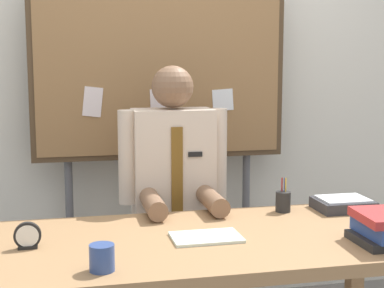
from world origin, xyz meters
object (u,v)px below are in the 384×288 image
Objects in this scene: person at (173,217)px; desk_clock at (28,237)px; desk at (202,257)px; pen_holder at (283,201)px; paper_tray at (343,204)px; open_notebook at (206,237)px; bulletin_board at (161,75)px; coffee_mug at (102,258)px.

desk_clock is at bearing -137.11° from person.
pen_holder is at bearing 33.51° from desk.
pen_holder reaches higher than desk.
paper_tray is (1.42, 0.27, -0.02)m from desk_clock.
pen_holder reaches higher than open_notebook.
pen_holder is at bearing -56.49° from bulletin_board.
open_notebook is at bearing -144.16° from pen_holder.
paper_tray is (0.75, 0.28, 0.11)m from desk.
desk is 1.30× the size of person.
desk is 0.52m from coffee_mug.
bulletin_board is at bearing 72.16° from coffee_mug.
coffee_mug is (0.26, -0.29, -0.00)m from desk_clock.
bulletin_board is 11.87× the size of pen_holder.
person is 5.50× the size of paper_tray.
person is (0.00, 0.63, -0.00)m from desk.
person reaches higher than pen_holder.
paper_tray is (0.75, -0.73, -0.60)m from bulletin_board.
desk is 0.81m from paper_tray.
coffee_mug is 0.57× the size of pen_holder.
paper_tray is at bearing -43.99° from bulletin_board.
pen_holder is (0.45, 0.33, 0.04)m from open_notebook.
paper_tray is (0.74, 0.30, 0.02)m from open_notebook.
person is 14.11× the size of desk_clock.
open_notebook is (0.01, -0.02, 0.09)m from desk.
person is 0.93m from desk_clock.
open_notebook is (0.01, -1.02, -0.62)m from bulletin_board.
coffee_mug is (-0.41, -0.29, 0.13)m from desk.
pen_holder reaches higher than paper_tray.
desk_clock reaches higher than paper_tray.
coffee_mug is at bearing -114.28° from person.
bulletin_board is 7.31× the size of paper_tray.
open_notebook is 2.70× the size of desk_clock.
desk_clock is 0.63× the size of pen_holder.
desk is at bearing -90.00° from bulletin_board.
person is 5.23× the size of open_notebook.
desk_clock is at bearing 131.32° from coffee_mug.
open_notebook is at bearing -2.36° from desk_clock.
desk_clock reaches higher than coffee_mug.
coffee_mug is at bearing -148.00° from open_notebook.
desk is 0.98× the size of bulletin_board.
desk_clock is at bearing 179.30° from desk.
person is at bearing -89.99° from bulletin_board.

